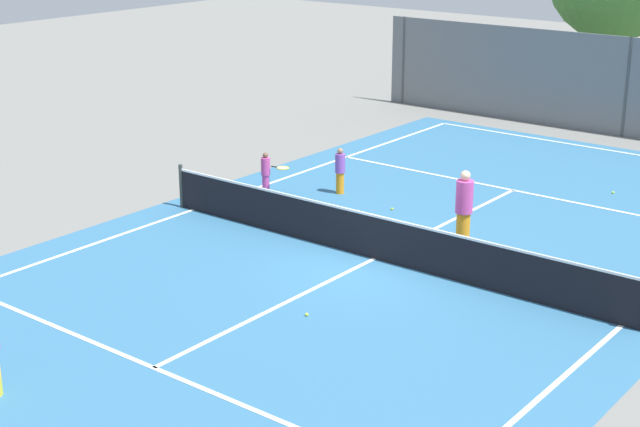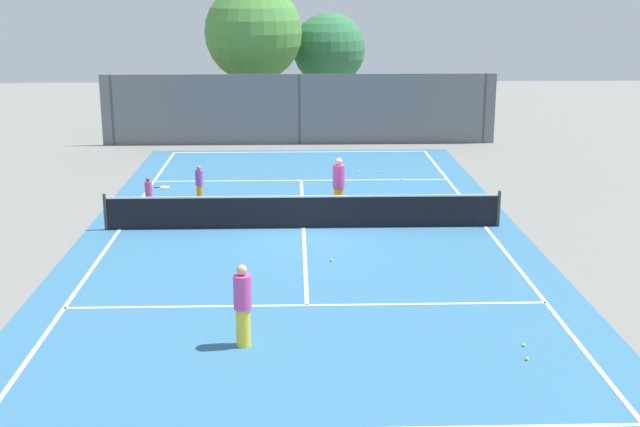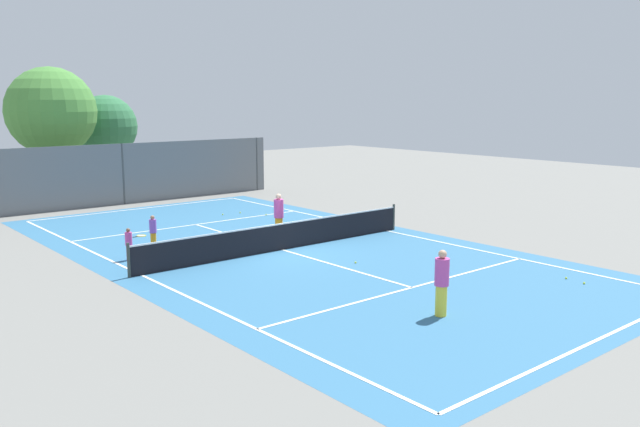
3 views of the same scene
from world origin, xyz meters
The scene contains 17 objects.
ground_plane centered at (0.00, 0.00, 0.00)m, with size 80.00×80.00×0.00m, color slate.
court_surface centered at (0.00, 0.00, 0.00)m, with size 13.00×25.00×0.01m.
tennis_net centered at (0.00, 0.00, 0.51)m, with size 11.90×0.10×1.10m.
perimeter_fence centered at (0.00, 14.00, 1.60)m, with size 18.00×0.12×3.20m.
tree_0 centered at (1.60, 19.98, 3.85)m, with size 3.76×3.76×5.76m.
tree_1 centered at (-2.21, 17.89, 4.82)m, with size 4.79×4.79×7.23m.
player_0 centered at (1.15, 1.74, 0.92)m, with size 0.38×0.38×1.79m.
player_1 centered at (-4.92, 2.13, 0.59)m, with size 0.82×0.41×1.12m.
player_2 centered at (-1.32, -8.57, 0.88)m, with size 0.37×0.37×1.72m.
player_3 centered at (-3.46, 3.36, 0.63)m, with size 0.26×0.26×1.23m.
tennis_ball_0 centered at (2.21, 7.75, 0.03)m, with size 0.07×0.07×0.07m, color #CCE533.
tennis_ball_1 centered at (3.14, 7.63, 0.03)m, with size 0.07×0.07×0.07m, color #CCE533.
tennis_ball_2 centered at (4.24, -9.45, 0.03)m, with size 0.07×0.07×0.07m, color #CCE533.
tennis_ball_3 centered at (0.70, -3.21, 0.03)m, with size 0.07×0.07×0.07m, color #CCE533.
tennis_ball_4 centered at (-1.59, 3.03, 0.03)m, with size 0.07×0.07×0.07m, color #CCE533.
tennis_ball_5 centered at (3.76, 6.34, 0.03)m, with size 0.07×0.07×0.07m, color #CCE533.
tennis_ball_6 centered at (4.35, -8.81, 0.03)m, with size 0.07×0.07×0.07m, color #CCE533.
Camera 3 is at (-13.90, -18.81, 5.43)m, focal length 36.53 mm.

